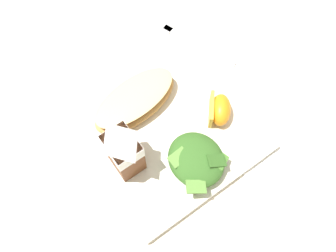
% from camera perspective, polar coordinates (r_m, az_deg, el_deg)
% --- Properties ---
extents(ground, '(3.00, 3.00, 0.00)m').
position_cam_1_polar(ground, '(0.63, -0.00, -0.97)').
color(ground, beige).
extents(white_plate, '(0.28, 0.28, 0.02)m').
position_cam_1_polar(white_plate, '(0.63, -0.00, -0.68)').
color(white_plate, white).
rests_on(white_plate, ground).
extents(cheesy_pizza_bread, '(0.10, 0.18, 0.04)m').
position_cam_1_polar(cheesy_pizza_bread, '(0.62, -5.40, 4.14)').
color(cheesy_pizza_bread, tan).
rests_on(cheesy_pizza_bread, white_plate).
extents(green_salad_pile, '(0.11, 0.10, 0.04)m').
position_cam_1_polar(green_salad_pile, '(0.58, 4.80, -5.39)').
color(green_salad_pile, '#336023').
rests_on(green_salad_pile, white_plate).
extents(milk_carton, '(0.06, 0.05, 0.11)m').
position_cam_1_polar(milk_carton, '(0.54, -7.36, -3.88)').
color(milk_carton, brown).
rests_on(milk_carton, white_plate).
extents(orange_wedge_front, '(0.07, 0.07, 0.04)m').
position_cam_1_polar(orange_wedge_front, '(0.62, 8.40, 2.65)').
color(orange_wedge_front, orange).
rests_on(orange_wedge_front, white_plate).
extents(paper_napkin, '(0.13, 0.13, 0.00)m').
position_cam_1_polar(paper_napkin, '(0.63, 17.61, -7.37)').
color(paper_napkin, white).
rests_on(paper_napkin, ground).
extents(metal_fork, '(0.18, 0.08, 0.01)m').
position_cam_1_polar(metal_fork, '(0.74, 3.36, 13.97)').
color(metal_fork, silver).
rests_on(metal_fork, ground).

